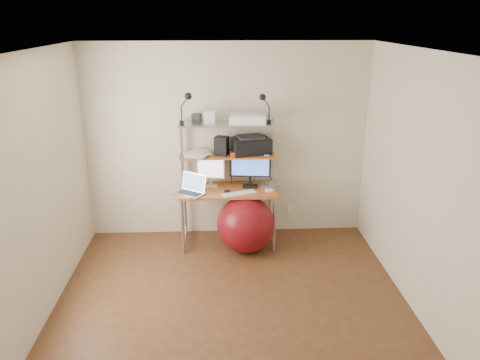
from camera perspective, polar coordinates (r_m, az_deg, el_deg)
The scene contains 20 objects.
room at distance 4.30m, azimuth -1.03°, elevation -1.44°, with size 3.60×3.60×3.60m.
computer_desk at distance 5.82m, azimuth -1.52°, elevation 1.11°, with size 1.20×0.60×1.57m.
wall_outlet at distance 6.39m, azimuth 6.13°, elevation -3.57°, with size 0.08×0.01×0.12m, color white.
monitor_silver at distance 5.87m, azimuth -3.59°, elevation 1.19°, with size 0.36×0.15×0.40m.
monitor_black at distance 5.84m, azimuth 1.26°, elevation 1.63°, with size 0.52×0.17×0.52m.
laptop at distance 5.71m, azimuth -5.90°, elevation -1.11°, with size 0.44×0.42×0.30m.
keyboard at distance 5.67m, azimuth -0.10°, elevation -1.65°, with size 0.42×0.12×0.01m, color white.
mouse at distance 5.76m, azimuth 3.56°, elevation -1.26°, with size 0.09×0.05×0.02m, color white.
mac_mini at distance 5.93m, azimuth 3.72°, elevation -0.56°, with size 0.22×0.22×0.04m, color #BAB9BE.
phone at distance 5.71m, azimuth -1.52°, elevation -1.48°, with size 0.07×0.13×0.01m, color black.
printer at distance 5.85m, azimuth 1.27°, elevation 4.29°, with size 0.54×0.43×0.22m.
nas_cube at distance 5.78m, azimuth -2.27°, elevation 4.19°, with size 0.16×0.16×0.23m, color black.
red_box at distance 5.77m, azimuth -0.42°, elevation 3.22°, with size 0.16×0.11×0.04m, color #C5461F.
scanner at distance 5.70m, azimuth 0.98°, elevation 7.50°, with size 0.47×0.33×0.11m.
box_white at distance 5.71m, azimuth -3.76°, elevation 7.67°, with size 0.13×0.10×0.15m, color white.
box_grey at distance 5.77m, azimuth -5.28°, elevation 7.53°, with size 0.10×0.10×0.10m, color #2A2A2C.
clip_lamp_left at distance 5.57m, azimuth -6.50°, elevation 9.49°, with size 0.15×0.09×0.39m.
clip_lamp_right at distance 5.62m, azimuth 2.94°, elevation 9.48°, with size 0.15×0.08×0.36m.
exercise_ball at distance 5.78m, azimuth 0.71°, elevation -5.43°, with size 0.71×0.71×0.71m, color maroon.
paper_stack at distance 5.83m, azimuth -5.19°, elevation 3.22°, with size 0.38×0.42×0.03m.
Camera 1 is at (-0.13, -4.02, 2.78)m, focal length 35.00 mm.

